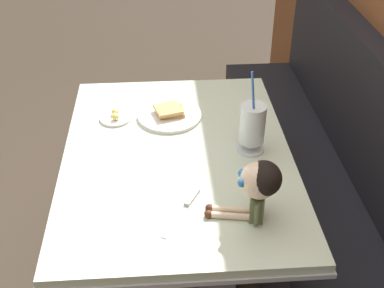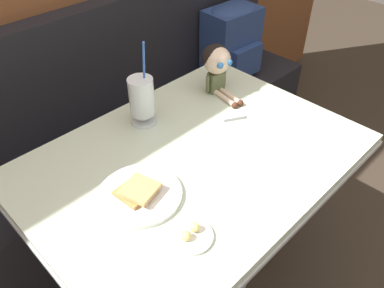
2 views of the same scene
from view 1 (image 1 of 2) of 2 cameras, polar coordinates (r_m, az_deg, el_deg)
booth_bench at (r=2.17m, az=15.59°, el=-9.23°), size 2.60×0.48×1.00m
diner_table at (r=1.91m, az=-1.55°, el=-5.82°), size 1.11×0.81×0.74m
toast_plate at (r=1.99m, az=-2.52°, el=3.32°), size 0.25×0.25×0.04m
milkshake_glass at (r=1.76m, az=6.75°, el=2.06°), size 0.10×0.10×0.32m
butter_saucer at (r=2.00m, az=-8.58°, el=2.97°), size 0.12×0.12×0.04m
butter_knife at (r=1.57m, az=-0.51°, el=-6.70°), size 0.21×0.13×0.01m
seated_doll at (r=1.46m, az=7.49°, el=-4.39°), size 0.13×0.23×0.20m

